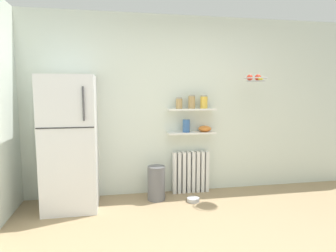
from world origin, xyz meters
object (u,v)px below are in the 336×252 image
at_px(storage_jar_0, 179,103).
at_px(pet_food_bowl, 193,200).
at_px(shelf_bowl, 205,129).
at_px(radiator, 190,172).
at_px(vase, 186,126).
at_px(storage_jar_1, 192,102).
at_px(storage_jar_2, 204,102).
at_px(hanging_fruit_basket, 255,79).
at_px(trash_bin, 156,183).
at_px(refrigerator, 70,143).

xyz_separation_m(storage_jar_0, pet_food_bowl, (0.12, -0.36, -1.32)).
xyz_separation_m(storage_jar_0, shelf_bowl, (0.39, -0.00, -0.38)).
height_order(radiator, vase, vase).
bearing_deg(pet_food_bowl, storage_jar_1, 80.18).
height_order(storage_jar_0, pet_food_bowl, storage_jar_0).
height_order(storage_jar_2, shelf_bowl, storage_jar_2).
relative_size(storage_jar_0, storage_jar_2, 0.84).
relative_size(radiator, shelf_bowl, 3.16).
relative_size(storage_jar_2, pet_food_bowl, 1.13).
distance_m(radiator, storage_jar_0, 1.05).
bearing_deg(hanging_fruit_basket, pet_food_bowl, -175.02).
height_order(vase, trash_bin, vase).
height_order(vase, shelf_bowl, vase).
xyz_separation_m(vase, trash_bin, (-0.47, -0.19, -0.77)).
height_order(storage_jar_2, pet_food_bowl, storage_jar_2).
bearing_deg(storage_jar_0, shelf_bowl, -0.00).
xyz_separation_m(refrigerator, shelf_bowl, (1.88, 0.23, 0.11)).
height_order(refrigerator, pet_food_bowl, refrigerator).
bearing_deg(storage_jar_1, trash_bin, -161.17).
distance_m(shelf_bowl, pet_food_bowl, 1.04).
bearing_deg(storage_jar_2, hanging_fruit_basket, -23.02).
distance_m(storage_jar_1, pet_food_bowl, 1.38).
bearing_deg(storage_jar_0, trash_bin, -152.79).
bearing_deg(vase, refrigerator, -171.73).
bearing_deg(trash_bin, hanging_fruit_basket, -3.71).
bearing_deg(radiator, storage_jar_2, -9.17).
xyz_separation_m(storage_jar_1, pet_food_bowl, (-0.06, -0.36, -1.34)).
relative_size(storage_jar_0, hanging_fruit_basket, 0.51).
xyz_separation_m(radiator, storage_jar_2, (0.19, -0.03, 1.05)).
distance_m(trash_bin, pet_food_bowl, 0.56).
distance_m(vase, trash_bin, 0.93).
bearing_deg(radiator, trash_bin, -158.43).
relative_size(refrigerator, storage_jar_2, 8.85).
relative_size(shelf_bowl, pet_food_bowl, 1.14).
bearing_deg(shelf_bowl, storage_jar_2, 180.00).
relative_size(vase, pet_food_bowl, 1.08).
relative_size(storage_jar_1, shelf_bowl, 1.01).
bearing_deg(pet_food_bowl, refrigerator, 175.56).
distance_m(storage_jar_0, hanging_fruit_basket, 1.12).
distance_m(storage_jar_2, vase, 0.44).
height_order(radiator, trash_bin, radiator).
bearing_deg(hanging_fruit_basket, storage_jar_2, 156.98).
distance_m(radiator, vase, 0.71).
xyz_separation_m(storage_jar_2, vase, (-0.26, 0.00, -0.35)).
height_order(vase, hanging_fruit_basket, hanging_fruit_basket).
bearing_deg(vase, trash_bin, -158.36).
relative_size(refrigerator, storage_jar_1, 8.67).
bearing_deg(trash_bin, vase, 21.64).
bearing_deg(storage_jar_0, vase, -0.00).
distance_m(shelf_bowl, trash_bin, 1.06).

